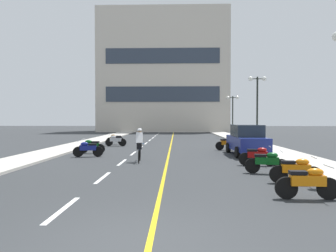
# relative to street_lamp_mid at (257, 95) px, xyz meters

# --- Properties ---
(ground_plane) EXTENTS (140.00, 140.00, 0.00)m
(ground_plane) POSITION_rel_street_lamp_mid_xyz_m (-7.28, 1.05, -4.10)
(ground_plane) COLOR #2D3033
(curb_left) EXTENTS (2.40, 72.00, 0.12)m
(curb_left) POSITION_rel_street_lamp_mid_xyz_m (-14.48, 4.05, -4.04)
(curb_left) COLOR #B7B2A8
(curb_left) RESTS_ON ground
(curb_right) EXTENTS (2.40, 72.00, 0.12)m
(curb_right) POSITION_rel_street_lamp_mid_xyz_m (-0.08, 4.05, -4.04)
(curb_right) COLOR #B7B2A8
(curb_right) RESTS_ON ground
(lane_dash_0) EXTENTS (0.14, 2.20, 0.01)m
(lane_dash_0) POSITION_rel_street_lamp_mid_xyz_m (-9.28, -17.95, -4.10)
(lane_dash_0) COLOR silver
(lane_dash_0) RESTS_ON ground
(lane_dash_1) EXTENTS (0.14, 2.20, 0.01)m
(lane_dash_1) POSITION_rel_street_lamp_mid_xyz_m (-9.28, -13.95, -4.10)
(lane_dash_1) COLOR silver
(lane_dash_1) RESTS_ON ground
(lane_dash_2) EXTENTS (0.14, 2.20, 0.01)m
(lane_dash_2) POSITION_rel_street_lamp_mid_xyz_m (-9.28, -9.95, -4.10)
(lane_dash_2) COLOR silver
(lane_dash_2) RESTS_ON ground
(lane_dash_3) EXTENTS (0.14, 2.20, 0.01)m
(lane_dash_3) POSITION_rel_street_lamp_mid_xyz_m (-9.28, -5.95, -4.10)
(lane_dash_3) COLOR silver
(lane_dash_3) RESTS_ON ground
(lane_dash_4) EXTENTS (0.14, 2.20, 0.01)m
(lane_dash_4) POSITION_rel_street_lamp_mid_xyz_m (-9.28, -1.95, -4.10)
(lane_dash_4) COLOR silver
(lane_dash_4) RESTS_ON ground
(lane_dash_5) EXTENTS (0.14, 2.20, 0.01)m
(lane_dash_5) POSITION_rel_street_lamp_mid_xyz_m (-9.28, 2.05, -4.10)
(lane_dash_5) COLOR silver
(lane_dash_5) RESTS_ON ground
(lane_dash_6) EXTENTS (0.14, 2.20, 0.01)m
(lane_dash_6) POSITION_rel_street_lamp_mid_xyz_m (-9.28, 6.05, -4.10)
(lane_dash_6) COLOR silver
(lane_dash_6) RESTS_ON ground
(lane_dash_7) EXTENTS (0.14, 2.20, 0.01)m
(lane_dash_7) POSITION_rel_street_lamp_mid_xyz_m (-9.28, 10.05, -4.10)
(lane_dash_7) COLOR silver
(lane_dash_7) RESTS_ON ground
(lane_dash_8) EXTENTS (0.14, 2.20, 0.01)m
(lane_dash_8) POSITION_rel_street_lamp_mid_xyz_m (-9.28, 14.05, -4.10)
(lane_dash_8) COLOR silver
(lane_dash_8) RESTS_ON ground
(lane_dash_9) EXTENTS (0.14, 2.20, 0.01)m
(lane_dash_9) POSITION_rel_street_lamp_mid_xyz_m (-9.28, 18.05, -4.10)
(lane_dash_9) COLOR silver
(lane_dash_9) RESTS_ON ground
(lane_dash_10) EXTENTS (0.14, 2.20, 0.01)m
(lane_dash_10) POSITION_rel_street_lamp_mid_xyz_m (-9.28, 22.05, -4.10)
(lane_dash_10) COLOR silver
(lane_dash_10) RESTS_ON ground
(lane_dash_11) EXTENTS (0.14, 2.20, 0.01)m
(lane_dash_11) POSITION_rel_street_lamp_mid_xyz_m (-9.28, 26.05, -4.10)
(lane_dash_11) COLOR silver
(lane_dash_11) RESTS_ON ground
(centre_line_yellow) EXTENTS (0.12, 66.00, 0.01)m
(centre_line_yellow) POSITION_rel_street_lamp_mid_xyz_m (-7.03, 4.05, -4.10)
(centre_line_yellow) COLOR gold
(centre_line_yellow) RESTS_ON ground
(office_building) EXTENTS (22.15, 8.09, 20.80)m
(office_building) POSITION_rel_street_lamp_mid_xyz_m (-8.86, 29.04, 6.29)
(office_building) COLOR beige
(office_building) RESTS_ON ground
(street_lamp_mid) EXTENTS (1.46, 0.36, 5.50)m
(street_lamp_mid) POSITION_rel_street_lamp_mid_xyz_m (0.00, 0.00, 0.00)
(street_lamp_mid) COLOR black
(street_lamp_mid) RESTS_ON curb_right
(street_lamp_far) EXTENTS (1.46, 0.36, 4.74)m
(street_lamp_far) POSITION_rel_street_lamp_mid_xyz_m (0.01, 10.93, -0.48)
(street_lamp_far) COLOR black
(street_lamp_far) RESTS_ON curb_right
(parked_car_near) EXTENTS (1.98, 4.23, 1.82)m
(parked_car_near) POSITION_rel_street_lamp_mid_xyz_m (-2.35, -6.70, -3.19)
(parked_car_near) COLOR black
(parked_car_near) RESTS_ON ground
(motorcycle_0) EXTENTS (1.70, 0.60, 0.92)m
(motorcycle_0) POSITION_rel_street_lamp_mid_xyz_m (-3.03, -16.85, -3.63)
(motorcycle_0) COLOR black
(motorcycle_0) RESTS_ON ground
(motorcycle_1) EXTENTS (1.70, 0.60, 0.92)m
(motorcycle_1) POSITION_rel_street_lamp_mid_xyz_m (-2.57, -14.87, -3.63)
(motorcycle_1) COLOR black
(motorcycle_1) RESTS_ON ground
(motorcycle_2) EXTENTS (1.69, 0.62, 0.92)m
(motorcycle_2) POSITION_rel_street_lamp_mid_xyz_m (-2.98, -12.98, -3.63)
(motorcycle_2) COLOR black
(motorcycle_2) RESTS_ON ground
(motorcycle_3) EXTENTS (1.70, 0.60, 0.92)m
(motorcycle_3) POSITION_rel_street_lamp_mid_xyz_m (-2.81, -10.91, -3.63)
(motorcycle_3) COLOR black
(motorcycle_3) RESTS_ON ground
(motorcycle_4) EXTENTS (1.69, 0.61, 0.92)m
(motorcycle_4) POSITION_rel_street_lamp_mid_xyz_m (-11.62, -7.80, -3.63)
(motorcycle_4) COLOR black
(motorcycle_4) RESTS_ON ground
(motorcycle_5) EXTENTS (1.70, 0.60, 0.92)m
(motorcycle_5) POSITION_rel_street_lamp_mid_xyz_m (-11.91, -6.03, -3.63)
(motorcycle_5) COLOR black
(motorcycle_5) RESTS_ON ground
(motorcycle_6) EXTENTS (1.68, 0.65, 0.92)m
(motorcycle_6) POSITION_rel_street_lamp_mid_xyz_m (-3.01, -3.70, -3.63)
(motorcycle_6) COLOR black
(motorcycle_6) RESTS_ON ground
(motorcycle_7) EXTENTS (1.70, 0.60, 0.92)m
(motorcycle_7) POSITION_rel_street_lamp_mid_xyz_m (-11.41, -0.85, -3.63)
(motorcycle_7) COLOR black
(motorcycle_7) RESTS_ON ground
(motorcycle_8) EXTENTS (1.65, 0.75, 0.92)m
(motorcycle_8) POSITION_rel_street_lamp_mid_xyz_m (-11.72, 0.55, -3.63)
(motorcycle_8) COLOR black
(motorcycle_8) RESTS_ON ground
(cyclist_rider) EXTENTS (0.42, 1.77, 1.71)m
(cyclist_rider) POSITION_rel_street_lamp_mid_xyz_m (-8.43, -9.74, -3.22)
(cyclist_rider) COLOR black
(cyclist_rider) RESTS_ON ground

